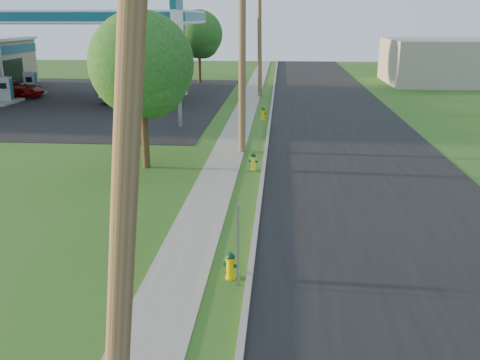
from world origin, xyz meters
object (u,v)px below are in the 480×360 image
fuel_pump_ne (129,95)px  fuel_pump_se (144,88)px  utility_pole_near (127,124)px  hydrant_far (263,114)px  tree_verge (144,68)px  utility_pole_far (260,33)px  fuel_pump_nw (6,94)px  car_red (13,89)px  utility_pole_mid (242,41)px  price_pylon (177,27)px  hydrant_near (230,265)px  hydrant_mid (253,162)px  fuel_pump_sw (31,87)px  tree_lot (200,36)px  car_silver (131,92)px

fuel_pump_ne → fuel_pump_se: (0.00, 4.00, 0.00)m
utility_pole_near → hydrant_far: (0.67, 25.97, -4.41)m
fuel_pump_ne → tree_verge: (5.25, -15.99, 3.32)m
tree_verge → utility_pole_far: bearing=80.1°
fuel_pump_nw → car_red: size_ratio=0.66×
hydrant_far → utility_pole_mid: bearing=-94.8°
price_pylon → hydrant_near: size_ratio=9.95×
fuel_pump_nw → fuel_pump_ne: size_ratio=1.00×
utility_pole_mid → utility_pole_far: utility_pole_mid is taller
fuel_pump_se → hydrant_far: fuel_pump_se is taller
hydrant_mid → fuel_pump_sw: bearing=132.9°
fuel_pump_ne → tree_lot: bearing=77.2°
car_red → car_silver: car_silver is taller
utility_pole_mid → fuel_pump_nw: 22.52m
fuel_pump_nw → car_silver: bearing=6.7°
fuel_pump_sw → car_silver: size_ratio=0.69×
utility_pole_near → price_pylon: utility_pole_near is taller
utility_pole_far → fuel_pump_sw: bearing=-176.8°
utility_pole_far → fuel_pump_nw: bearing=-164.4°
tree_lot → hydrant_near: (6.49, -38.88, -3.94)m
fuel_pump_sw → tree_verge: 24.77m
utility_pole_near → tree_lot: 44.82m
utility_pole_far → car_red: 19.43m
hydrant_mid → car_silver: 19.62m
tree_verge → hydrant_far: 12.34m
utility_pole_mid → tree_verge: size_ratio=1.56×
fuel_pump_se → hydrant_mid: fuel_pump_se is taller
price_pylon → utility_pole_mid: bearing=-54.7°
fuel_pump_ne → car_red: (-9.98, 2.97, -0.05)m
hydrant_near → hydrant_far: (0.03, 20.42, 0.05)m
car_red → utility_pole_near: bearing=-143.4°
utility_pole_far → tree_lot: size_ratio=1.43×
utility_pole_mid → hydrant_near: bearing=-87.1°
utility_pole_far → fuel_pump_ne: 10.99m
utility_pole_mid → fuel_pump_nw: utility_pole_mid is taller
price_pylon → fuel_pump_se: bearing=113.5°
utility_pole_mid → tree_verge: 4.81m
fuel_pump_nw → fuel_pump_sw: (0.00, 4.00, 0.00)m
hydrant_near → car_red: bearing=124.5°
tree_lot → car_silver: (-3.19, -12.39, -3.49)m
car_silver → fuel_pump_sw: bearing=48.9°
hydrant_mid → car_red: bearing=135.9°
tree_lot → car_red: (-13.03, -10.46, -3.60)m
utility_pole_near → price_pylon: (-3.90, 23.50, 0.63)m
tree_verge → hydrant_far: bearing=68.5°
utility_pole_far → fuel_pump_se: (-8.90, -1.00, -4.08)m
utility_pole_mid → car_silver: size_ratio=2.11×
utility_pole_near → fuel_pump_sw: bearing=117.1°
utility_pole_far → price_pylon: utility_pole_far is taller
utility_pole_near → tree_verge: bearing=103.7°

